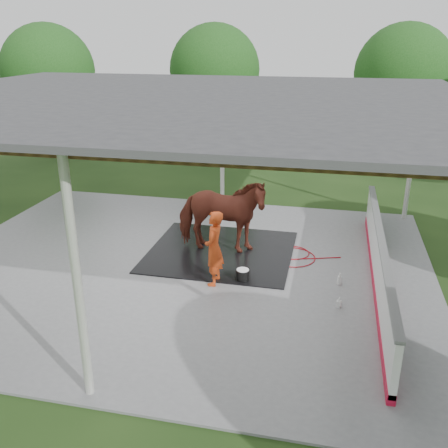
% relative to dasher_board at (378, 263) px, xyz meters
% --- Properties ---
extents(ground, '(100.00, 100.00, 0.00)m').
position_rel_dasher_board_xyz_m(ground, '(-4.60, 0.00, -0.59)').
color(ground, '#1E3814').
extents(concrete_slab, '(12.00, 10.00, 0.05)m').
position_rel_dasher_board_xyz_m(concrete_slab, '(-4.60, 0.00, -0.57)').
color(concrete_slab, slate).
rests_on(concrete_slab, ground).
extents(pavilion_structure, '(12.60, 10.60, 4.05)m').
position_rel_dasher_board_xyz_m(pavilion_structure, '(-4.60, -0.00, 3.37)').
color(pavilion_structure, beige).
rests_on(pavilion_structure, ground).
extents(dasher_board, '(0.16, 8.00, 1.15)m').
position_rel_dasher_board_xyz_m(dasher_board, '(0.00, 0.00, 0.00)').
color(dasher_board, '#B10E2B').
rests_on(dasher_board, concrete_slab).
extents(tree_belt, '(28.00, 28.00, 5.80)m').
position_rel_dasher_board_xyz_m(tree_belt, '(-4.30, 0.90, 3.20)').
color(tree_belt, '#382314').
rests_on(tree_belt, ground).
extents(rubber_mat, '(3.64, 3.41, 0.03)m').
position_rel_dasher_board_xyz_m(rubber_mat, '(-3.80, 1.00, -0.53)').
color(rubber_mat, black).
rests_on(rubber_mat, concrete_slab).
extents(horse, '(2.34, 1.08, 1.97)m').
position_rel_dasher_board_xyz_m(horse, '(-3.80, 1.00, 0.47)').
color(horse, maroon).
rests_on(horse, rubber_mat).
extents(handler, '(0.42, 0.63, 1.71)m').
position_rel_dasher_board_xyz_m(handler, '(-3.56, -0.71, 0.31)').
color(handler, '#C23D14').
rests_on(handler, concrete_slab).
extents(wash_bucket, '(0.30, 0.30, 0.28)m').
position_rel_dasher_board_xyz_m(wash_bucket, '(-2.95, -0.46, -0.40)').
color(wash_bucket, black).
rests_on(wash_bucket, concrete_slab).
extents(soap_bottle_a, '(0.14, 0.14, 0.28)m').
position_rel_dasher_board_xyz_m(soap_bottle_a, '(-0.80, -0.16, -0.40)').
color(soap_bottle_a, silver).
rests_on(soap_bottle_a, concrete_slab).
extents(soap_bottle_b, '(0.12, 0.13, 0.22)m').
position_rel_dasher_board_xyz_m(soap_bottle_b, '(-0.80, -1.18, -0.43)').
color(soap_bottle_b, '#338CD8').
rests_on(soap_bottle_b, concrete_slab).
extents(hose_coil, '(2.54, 1.70, 0.02)m').
position_rel_dasher_board_xyz_m(hose_coil, '(-2.31, 1.18, -0.53)').
color(hose_coil, '#AD0C17').
rests_on(hose_coil, concrete_slab).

